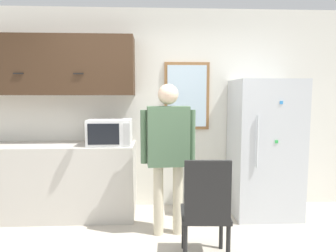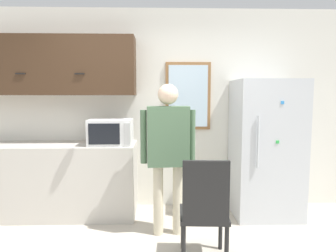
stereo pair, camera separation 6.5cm
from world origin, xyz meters
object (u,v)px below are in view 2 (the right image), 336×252
person (168,144)px  refrigerator (266,148)px  microwave (111,132)px  chair (204,208)px

person → refrigerator: refrigerator is taller
microwave → chair: microwave is taller
microwave → person: 0.87m
microwave → person: size_ratio=0.32×
microwave → refrigerator: 1.98m
microwave → refrigerator: (1.97, 0.01, -0.22)m
refrigerator → person: bearing=-157.6°
person → refrigerator: size_ratio=0.96×
microwave → chair: size_ratio=0.53×
person → refrigerator: 1.38m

